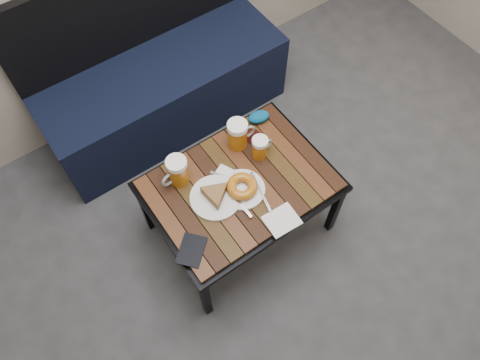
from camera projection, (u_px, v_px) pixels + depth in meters
ground at (362, 357)px, 2.20m from camera, size 4.00×4.00×0.00m
bench at (162, 86)px, 2.69m from camera, size 1.40×0.50×0.95m
cafe_table at (240, 188)px, 2.17m from camera, size 0.84×0.62×0.47m
beer_mug_left at (177, 171)px, 2.08m from camera, size 0.14×0.10×0.15m
beer_mug_centre at (238, 134)px, 2.18m from camera, size 0.14×0.10×0.15m
beer_mug_right at (260, 147)px, 2.16m from camera, size 0.11×0.08×0.12m
plate_pie at (215, 196)px, 2.07m from camera, size 0.23×0.23×0.07m
plate_bagel at (242, 188)px, 2.09m from camera, size 0.21×0.27×0.06m
napkin_left at (225, 178)px, 2.14m from camera, size 0.15×0.15×0.01m
napkin_right at (282, 220)px, 2.03m from camera, size 0.15×0.13×0.01m
passport_navy at (192, 250)px, 1.97m from camera, size 0.18×0.17×0.01m
passport_burgundy at (252, 136)px, 2.26m from camera, size 0.11×0.13×0.01m
knit_pouch at (259, 117)px, 2.30m from camera, size 0.12×0.09×0.05m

